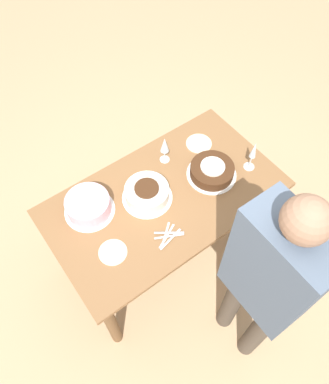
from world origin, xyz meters
TOP-DOWN VIEW (x-y plane):
  - ground_plane at (0.00, 0.00)m, footprint 12.00×12.00m
  - dining_table at (0.00, 0.00)m, footprint 1.43×0.81m
  - cake_center_white at (-0.09, 0.06)m, footprint 0.30×0.30m
  - cake_front_chocolate at (0.34, -0.04)m, footprint 0.31×0.31m
  - cake_back_decorated at (-0.41, 0.18)m, footprint 0.30×0.30m
  - wine_glass_near at (0.57, -0.14)m, footprint 0.07×0.07m
  - wine_glass_far at (0.17, 0.23)m, footprint 0.06×0.06m
  - dessert_plate_left at (-0.45, -0.13)m, footprint 0.16×0.16m
  - dessert_plate_right at (0.43, 0.20)m, footprint 0.17×0.17m
  - fork_pile at (-0.14, -0.23)m, footprint 0.17×0.12m
  - person_cutting at (0.02, -0.78)m, footprint 0.23×0.40m

SIDE VIEW (x-z plane):
  - ground_plane at x=0.00m, z-range 0.00..0.00m
  - dining_table at x=0.00m, z-range 0.25..1.01m
  - dessert_plate_left at x=-0.45m, z-range 0.75..0.76m
  - dessert_plate_right at x=0.43m, z-range 0.75..0.76m
  - fork_pile at x=-0.14m, z-range 0.75..0.77m
  - cake_front_chocolate at x=0.34m, z-range 0.75..0.84m
  - cake_center_white at x=-0.09m, z-range 0.75..0.86m
  - cake_back_decorated at x=-0.41m, z-range 0.75..0.86m
  - wine_glass_far at x=0.17m, z-range 0.79..0.99m
  - wine_glass_near at x=0.57m, z-range 0.79..1.02m
  - person_cutting at x=0.02m, z-range 0.17..1.82m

